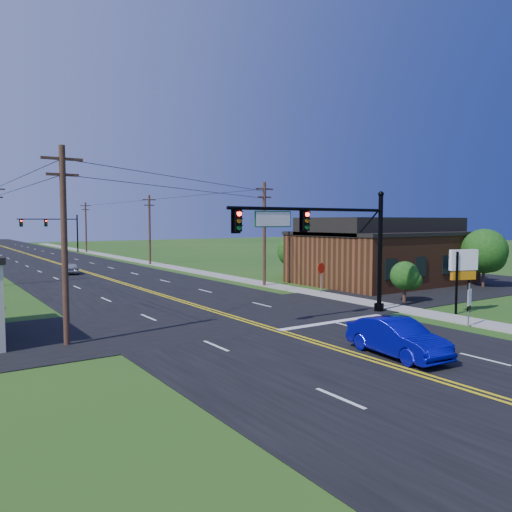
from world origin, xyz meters
TOP-DOWN VIEW (x-y plane):
  - ground at (0.00, 0.00)m, footprint 260.00×260.00m
  - road_main at (0.00, 50.00)m, footprint 16.00×220.00m
  - road_cross at (0.00, 12.00)m, footprint 70.00×10.00m
  - sidewalk at (10.50, 40.00)m, footprint 2.00×160.00m
  - signal_mast_main at (4.34, 8.00)m, footprint 11.30×0.60m
  - signal_mast_far at (4.44, 80.00)m, footprint 10.98×0.60m
  - brick_building at (20.00, 18.00)m, footprint 14.20×11.20m
  - utility_pole_left_a at (-9.50, 10.00)m, footprint 1.80×0.28m
  - utility_pole_right_a at (9.80, 22.00)m, footprint 1.80×0.28m
  - utility_pole_right_b at (9.80, 48.00)m, footprint 1.80×0.28m
  - utility_pole_right_c at (9.80, 78.00)m, footprint 1.80×0.28m
  - tree_right_front at (25.00, 11.00)m, footprint 3.80×3.80m
  - tree_right_back at (16.00, 26.00)m, footprint 3.00×3.00m
  - shrub_corner at (13.00, 9.50)m, footprint 2.00×2.00m
  - blue_car at (1.42, 0.33)m, footprint 2.15×4.90m
  - distant_car at (-1.67, 41.43)m, footprint 1.95×3.64m
  - route_sign at (9.23, 2.12)m, footprint 0.58×0.20m
  - stop_sign at (10.90, 15.85)m, footprint 0.86×0.17m
  - pylon_sign at (12.65, 4.78)m, footprint 1.89×0.83m

SIDE VIEW (x-z plane):
  - ground at x=0.00m, z-range 0.00..0.00m
  - road_main at x=0.00m, z-range 0.00..0.04m
  - road_cross at x=0.00m, z-range 0.00..0.04m
  - sidewalk at x=10.50m, z-range 0.00..0.08m
  - distant_car at x=-1.67m, z-range 0.00..1.18m
  - blue_car at x=1.42m, z-range 0.00..1.56m
  - route_sign at x=9.23m, z-range 0.20..2.56m
  - stop_sign at x=10.90m, z-range 0.53..2.96m
  - shrub_corner at x=13.00m, z-range 0.42..3.28m
  - brick_building at x=20.00m, z-range 0.00..4.70m
  - tree_right_back at x=16.00m, z-range 0.55..4.65m
  - pylon_sign at x=12.65m, z-range 0.90..4.81m
  - tree_right_front at x=25.00m, z-range 0.60..5.60m
  - signal_mast_far at x=4.44m, z-range 0.81..8.29m
  - utility_pole_left_a at x=-9.50m, z-range 0.22..9.22m
  - utility_pole_right_a at x=9.80m, z-range 0.22..9.22m
  - utility_pole_right_b at x=9.80m, z-range 0.22..9.22m
  - utility_pole_right_c at x=9.80m, z-range 0.22..9.22m
  - signal_mast_main at x=4.34m, z-range 1.01..8.49m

